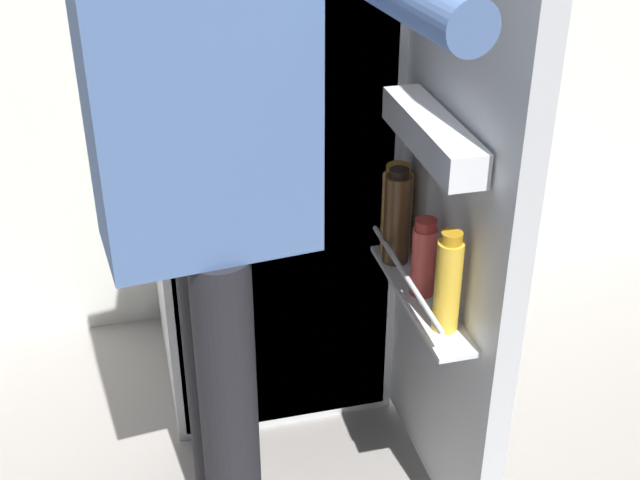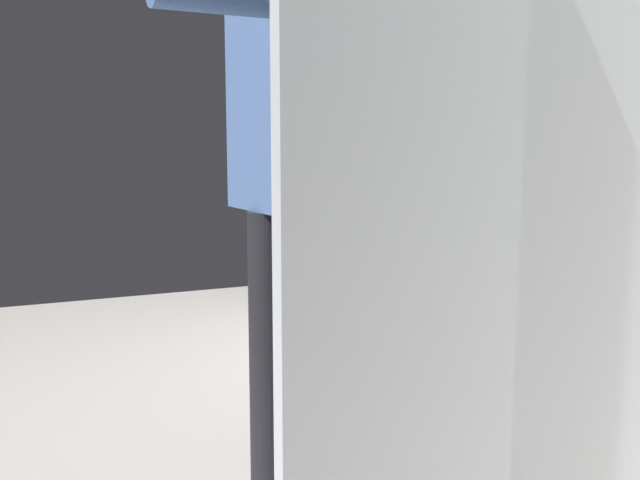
% 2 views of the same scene
% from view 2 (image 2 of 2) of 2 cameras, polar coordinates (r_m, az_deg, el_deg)
% --- Properties ---
extents(kitchen_wall, '(4.40, 0.10, 2.58)m').
position_cam_2_polar(kitchen_wall, '(2.38, 23.15, 14.64)').
color(kitchen_wall, silver).
rests_on(kitchen_wall, ground_plane).
extents(refrigerator, '(0.64, 1.17, 1.62)m').
position_cam_2_polar(refrigerator, '(2.08, 15.31, 2.72)').
color(refrigerator, silver).
rests_on(refrigerator, ground_plane).
extents(person, '(0.55, 0.66, 1.60)m').
position_cam_2_polar(person, '(1.97, -2.17, 6.73)').
color(person, black).
rests_on(person, ground_plane).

